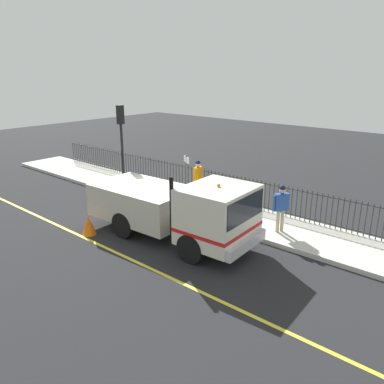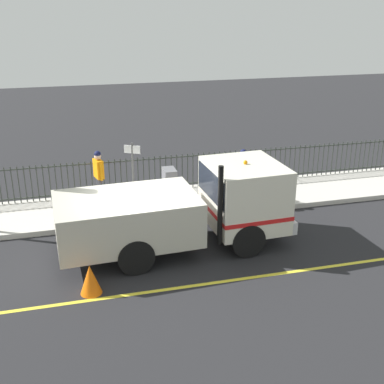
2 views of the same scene
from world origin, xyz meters
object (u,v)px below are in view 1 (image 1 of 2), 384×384
object	(u,v)px
worker_standing	(281,204)
utility_cabinet	(238,199)
street_sign	(187,178)
work_truck	(181,208)
traffic_light_near	(121,132)
traffic_cone	(89,225)
pedestrian_distant	(198,175)

from	to	relation	value
worker_standing	utility_cabinet	world-z (taller)	worker_standing
utility_cabinet	street_sign	xyz separation A→B (m)	(-1.60, 1.46, 1.03)
work_truck	utility_cabinet	bearing A→B (deg)	175.69
traffic_light_near	street_sign	distance (m)	4.40
utility_cabinet	street_sign	bearing A→B (deg)	137.59
traffic_cone	pedestrian_distant	bearing A→B (deg)	-7.27
traffic_light_near	utility_cabinet	world-z (taller)	traffic_light_near
traffic_cone	worker_standing	bearing A→B (deg)	-50.75
utility_cabinet	street_sign	size ratio (longest dim) A/B	0.41
worker_standing	pedestrian_distant	bearing A→B (deg)	-70.64
work_truck	pedestrian_distant	xyz separation A→B (m)	(3.71, 2.28, -0.01)
pedestrian_distant	traffic_cone	bearing A→B (deg)	159.20
worker_standing	traffic_cone	size ratio (longest dim) A/B	2.39
worker_standing	traffic_light_near	distance (m)	8.23
traffic_light_near	utility_cabinet	size ratio (longest dim) A/B	4.05
worker_standing	traffic_cone	bearing A→B (deg)	-18.95
work_truck	utility_cabinet	distance (m)	3.52
pedestrian_distant	traffic_light_near	size ratio (longest dim) A/B	0.43
pedestrian_distant	traffic_light_near	xyz separation A→B (m)	(-1.65, 3.25, 1.85)
traffic_light_near	traffic_cone	distance (m)	5.36
utility_cabinet	traffic_light_near	bearing A→B (deg)	104.10
street_sign	traffic_cone	bearing A→B (deg)	156.15
traffic_cone	traffic_light_near	bearing A→B (deg)	33.59
work_truck	utility_cabinet	size ratio (longest dim) A/B	6.41
utility_cabinet	pedestrian_distant	bearing A→B (deg)	84.37
work_truck	worker_standing	bearing A→B (deg)	134.54
traffic_cone	street_sign	distance (m)	4.21
utility_cabinet	street_sign	distance (m)	2.40
work_truck	pedestrian_distant	bearing A→B (deg)	-151.10
traffic_cone	street_sign	size ratio (longest dim) A/B	0.30
work_truck	worker_standing	size ratio (longest dim) A/B	3.69
pedestrian_distant	utility_cabinet	xyz separation A→B (m)	(-0.23, -2.38, -0.58)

